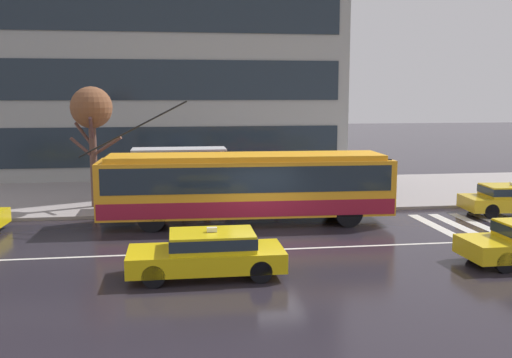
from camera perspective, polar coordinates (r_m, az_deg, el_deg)
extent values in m
plane|color=#242027|center=(20.37, 1.08, -6.08)|extent=(160.00, 160.00, 0.00)
cube|color=gray|center=(29.56, -1.92, -1.43)|extent=(80.00, 10.00, 0.14)
cube|color=beige|center=(23.58, 17.26, -4.46)|extent=(0.44, 4.40, 0.01)
cube|color=beige|center=(23.98, 19.21, -4.34)|extent=(0.44, 4.40, 0.01)
cube|color=beige|center=(24.41, 21.09, -4.22)|extent=(0.44, 4.40, 0.01)
cube|color=beige|center=(24.86, 22.90, -4.10)|extent=(0.44, 4.40, 0.01)
cube|color=silver|center=(19.23, 1.67, -6.95)|extent=(72.00, 0.14, 0.01)
cube|color=orange|center=(22.83, -0.97, -0.72)|extent=(11.46, 2.88, 2.14)
cube|color=orange|center=(22.67, -0.98, 2.20)|extent=(10.77, 2.61, 0.20)
cube|color=#1E2833|center=(22.76, -0.97, 0.34)|extent=(11.01, 2.89, 0.98)
cube|color=maroon|center=(22.94, -0.96, -2.40)|extent=(11.35, 2.91, 0.60)
cube|color=#1E2833|center=(23.95, 12.59, 0.54)|extent=(0.20, 2.19, 1.07)
cube|color=black|center=(23.84, 12.29, 1.82)|extent=(0.23, 1.89, 0.28)
cylinder|color=black|center=(22.94, -11.85, 4.93)|extent=(4.06, 0.20, 2.11)
cylinder|color=black|center=(22.24, -12.02, 4.82)|extent=(4.06, 0.20, 2.11)
cylinder|color=black|center=(24.70, 7.78, -2.37)|extent=(1.05, 0.34, 1.04)
cylinder|color=black|center=(22.63, 9.12, -3.38)|extent=(1.05, 0.34, 1.04)
cylinder|color=black|center=(24.02, -9.90, -2.72)|extent=(1.05, 0.34, 1.04)
cylinder|color=black|center=(21.89, -10.25, -3.81)|extent=(1.05, 0.34, 1.04)
cylinder|color=black|center=(27.14, 20.69, -2.32)|extent=(0.63, 0.25, 0.62)
cylinder|color=black|center=(25.73, 22.14, -2.96)|extent=(0.63, 0.25, 0.62)
cylinder|color=black|center=(18.19, 23.29, -7.53)|extent=(0.62, 0.21, 0.62)
cylinder|color=black|center=(19.45, 20.85, -6.39)|extent=(0.62, 0.21, 0.62)
cube|color=yellow|center=(16.45, -4.94, -7.79)|extent=(4.36, 1.82, 0.55)
cube|color=yellow|center=(16.32, -4.35, -6.04)|extent=(2.36, 1.56, 0.48)
cube|color=#1E2833|center=(16.32, -4.35, -5.96)|extent=(2.40, 1.58, 0.31)
cube|color=silver|center=(16.25, -4.36, -4.98)|extent=(0.28, 0.16, 0.12)
cylinder|color=black|center=(15.73, -10.06, -9.40)|extent=(0.62, 0.20, 0.62)
cylinder|color=black|center=(17.27, -9.88, -7.79)|extent=(0.62, 0.20, 0.62)
cylinder|color=black|center=(15.88, 0.47, -9.10)|extent=(0.62, 0.20, 0.62)
cylinder|color=black|center=(17.40, -0.31, -7.54)|extent=(0.62, 0.20, 0.62)
cylinder|color=gray|center=(25.43, -3.20, -0.02)|extent=(0.08, 0.08, 2.50)
cylinder|color=gray|center=(25.38, -11.82, -0.20)|extent=(0.08, 0.08, 2.50)
cylinder|color=gray|center=(26.70, -3.45, 0.38)|extent=(0.08, 0.08, 2.50)
cylinder|color=gray|center=(26.65, -11.66, 0.21)|extent=(0.08, 0.08, 2.50)
cube|color=#99ADB2|center=(26.60, -7.55, 0.40)|extent=(3.63, 0.04, 2.00)
cube|color=#B2B2B7|center=(25.82, -7.59, 2.93)|extent=(4.12, 1.58, 0.08)
cube|color=brown|center=(26.41, -7.51, -1.52)|extent=(2.67, 0.36, 0.08)
cylinder|color=navy|center=(25.58, -2.38, -1.89)|extent=(0.14, 0.14, 0.80)
cylinder|color=navy|center=(25.74, -2.38, -1.83)|extent=(0.14, 0.14, 0.80)
cylinder|color=maroon|center=(25.55, -2.39, -0.33)|extent=(0.39, 0.39, 0.59)
sphere|color=tan|center=(25.49, -2.39, 0.55)|extent=(0.20, 0.20, 0.20)
cone|color=gold|center=(25.57, -2.40, 1.21)|extent=(1.13, 1.13, 0.25)
cylinder|color=#333333|center=(25.64, -2.39, 0.12)|extent=(0.02, 0.02, 0.74)
cylinder|color=black|center=(26.77, -7.27, -1.49)|extent=(0.14, 0.14, 0.80)
cylinder|color=black|center=(26.80, -6.93, -1.48)|extent=(0.14, 0.14, 0.80)
cylinder|color=#533230|center=(26.68, -7.13, -0.05)|extent=(0.41, 0.41, 0.55)
sphere|color=tan|center=(26.63, -7.14, 0.77)|extent=(0.21, 0.21, 0.21)
cone|color=#2F44A1|center=(26.57, -7.41, 1.37)|extent=(1.50, 1.50, 0.32)
cylinder|color=#333333|center=(26.64, -7.39, 0.25)|extent=(0.02, 0.02, 0.73)
cylinder|color=black|center=(27.31, 2.17, -1.25)|extent=(0.14, 0.14, 0.79)
cylinder|color=black|center=(27.16, 2.13, -1.31)|extent=(0.14, 0.14, 0.79)
cylinder|color=#41465B|center=(27.13, 2.16, 0.16)|extent=(0.45, 0.45, 0.59)
sphere|color=tan|center=(27.07, 2.16, 1.01)|extent=(0.22, 0.22, 0.22)
cone|color=red|center=(27.16, 2.19, 1.65)|extent=(1.25, 1.25, 0.26)
cylinder|color=#333333|center=(27.22, 2.19, 0.59)|extent=(0.02, 0.02, 0.76)
cylinder|color=#4C5553|center=(25.02, -5.02, -2.12)|extent=(0.14, 0.14, 0.82)
cylinder|color=#4C5553|center=(25.01, -4.65, -2.12)|extent=(0.14, 0.14, 0.82)
cylinder|color=gray|center=(24.90, -4.86, -0.50)|extent=(0.39, 0.39, 0.61)
sphere|color=tan|center=(24.84, -4.87, 0.45)|extent=(0.22, 0.22, 0.22)
cone|color=#D92869|center=(24.79, -4.60, 1.12)|extent=(1.26, 1.26, 0.29)
cylinder|color=#333333|center=(24.86, -4.59, -0.09)|extent=(0.02, 0.02, 0.77)
cylinder|color=brown|center=(26.48, -15.68, 1.41)|extent=(0.32, 0.32, 3.77)
cylinder|color=brown|center=(25.92, -15.89, 4.74)|extent=(0.19, 0.97, 1.09)
cylinder|color=brown|center=(26.65, -16.55, 4.21)|extent=(0.93, 0.64, 1.10)
cylinder|color=brown|center=(26.08, -14.45, 3.14)|extent=(1.38, 0.66, 0.92)
cylinder|color=brown|center=(26.25, -16.73, 2.97)|extent=(1.00, 0.61, 0.98)
sphere|color=brown|center=(26.32, -15.90, 6.80)|extent=(1.81, 1.81, 1.81)
cube|color=#959895|center=(42.08, -9.88, 16.85)|extent=(22.94, 15.55, 22.82)
cube|color=#1E2833|center=(33.92, -9.83, 3.15)|extent=(21.57, 0.06, 2.28)
cube|color=#1E2833|center=(33.80, -9.99, 9.59)|extent=(21.57, 0.06, 2.28)
cube|color=#1E2833|center=(34.11, -10.15, 15.98)|extent=(21.57, 0.06, 2.28)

